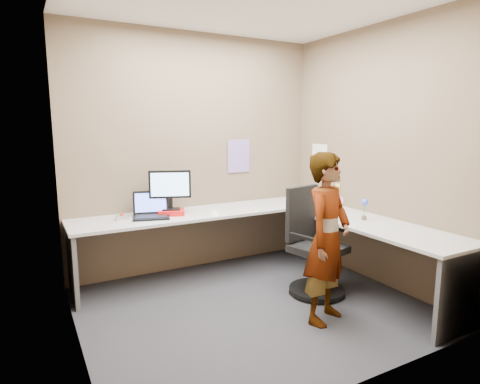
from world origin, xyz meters
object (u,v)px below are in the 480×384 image
desk (270,230)px  office_chair (313,251)px  person (327,238)px  monitor (170,187)px

desk → office_chair: (0.26, -0.38, -0.16)m
office_chair → person: person is taller
desk → office_chair: bearing=-54.9°
person → monitor: bearing=95.4°
office_chair → desk: bearing=111.8°
desk → person: (-0.00, -0.89, 0.14)m
monitor → office_chair: bearing=-21.4°
office_chair → person: (-0.27, -0.51, 0.30)m
monitor → office_chair: size_ratio=0.41×
desk → person: size_ratio=2.05×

